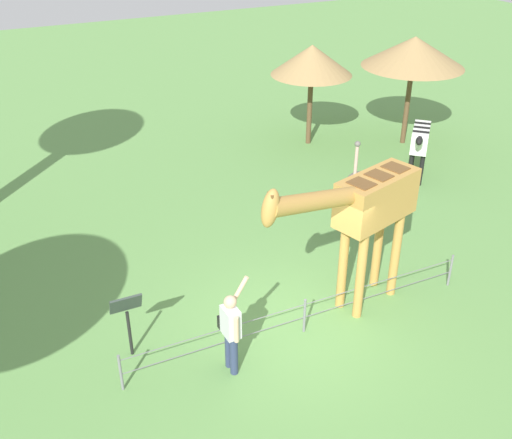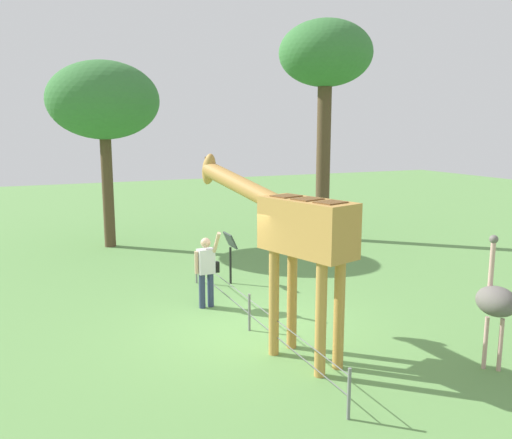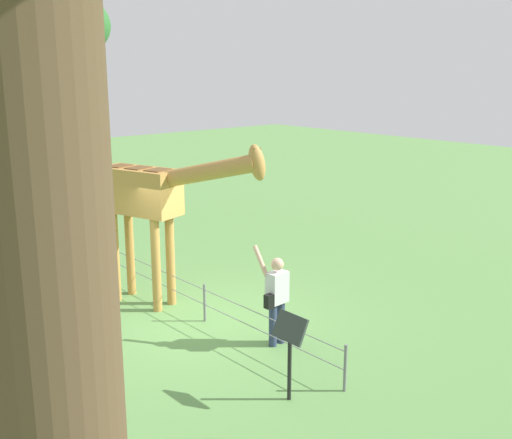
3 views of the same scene
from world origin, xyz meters
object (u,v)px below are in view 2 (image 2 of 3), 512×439
Objects in this scene: tree_northeast at (103,102)px; info_sign at (230,247)px; visitor at (207,268)px; ostrich at (496,302)px; giraffe at (293,231)px; tree_east at (325,59)px.

info_sign is at bearing -158.71° from tree_northeast.
ostrich reaches higher than visitor.
visitor is at bearing 142.83° from info_sign.
ostrich is (-1.83, -2.76, -1.06)m from giraffe.
ostrich is 13.19m from tree_northeast.
tree_east is at bearing -15.30° from ostrich.
giraffe reaches higher than visitor.
giraffe is 0.50× the size of tree_east.
giraffe is 10.52m from tree_northeast.
visitor is 1.86m from info_sign.
tree_northeast reaches higher than giraffe.
info_sign is (-3.92, 5.01, -5.29)m from tree_east.
giraffe is at bearing -170.73° from tree_northeast.
visitor is at bearing 131.36° from tree_east.
visitor is 0.23× the size of tree_east.
tree_northeast is at bearing 76.70° from tree_east.
tree_east reaches higher than ostrich.
ostrich reaches higher than info_sign.
tree_east is at bearing -33.55° from giraffe.
giraffe reaches higher than ostrich.
visitor is 0.29× the size of tree_northeast.
tree_east is at bearing -48.64° from visitor.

